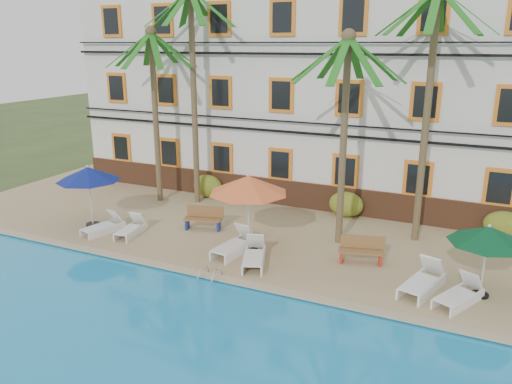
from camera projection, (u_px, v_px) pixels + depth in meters
The scene contains 23 objects.
ground at pixel (242, 276), 16.53m from camera, with size 100.00×100.00×0.00m, color #384C23.
pool_deck at pixel (295, 225), 20.84m from camera, with size 30.00×12.00×0.25m, color tan.
pool_coping at pixel (230, 280), 15.67m from camera, with size 30.00×0.35×0.06m, color tan.
hotel_building at pixel (335, 88), 23.67m from camera, with size 25.40×6.44×10.22m.
palm_a at pixel (154, 92), 22.29m from camera, with size 4.01×4.01×7.92m.
palm_b at pixel (193, 71), 21.77m from camera, with size 4.01×4.01×9.58m.
palm_c at pixel (345, 111), 17.36m from camera, with size 4.01×4.01×7.65m.
palm_d at pixel (430, 85), 17.33m from camera, with size 4.01×4.01×9.17m.
shrub_left at pixel (208, 186), 24.10m from camera, with size 1.50×0.90×1.10m, color #24611B.
shrub_mid at pixel (346, 204), 21.36m from camera, with size 1.50×0.90×1.10m, color #24611B.
shrub_right at pixel (504, 225), 18.90m from camera, with size 1.50×0.90×1.10m, color #24611B.
umbrella_blue at pixel (88, 174), 19.86m from camera, with size 2.53×2.53×2.53m.
umbrella_red at pixel (248, 185), 17.42m from camera, with size 2.83×2.83×2.83m.
umbrella_green at pixel (488, 235), 14.21m from camera, with size 2.25×2.25×2.26m.
lounger_a at pixel (104, 226), 19.65m from camera, with size 1.00×1.81×0.81m.
lounger_b at pixel (131, 228), 19.42m from camera, with size 0.83×1.72×0.78m.
lounger_c at pixel (235, 245), 17.71m from camera, with size 0.99×2.07×0.94m.
lounger_d at pixel (254, 255), 16.85m from camera, with size 1.31×2.02×0.90m.
lounger_e at pixel (423, 281), 14.98m from camera, with size 1.24×2.14×0.96m.
lounger_f at pixel (459, 294), 14.26m from camera, with size 1.38×1.90×0.85m.
bench_left at pixel (203, 218), 19.95m from camera, with size 1.57×0.87×0.93m.
bench_right at pixel (361, 249), 16.88m from camera, with size 1.57×0.85×0.93m.
pool_ladder at pixel (210, 278), 15.85m from camera, with size 0.54×0.74×0.74m.
Camera 1 is at (6.72, -13.46, 7.42)m, focal length 35.00 mm.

